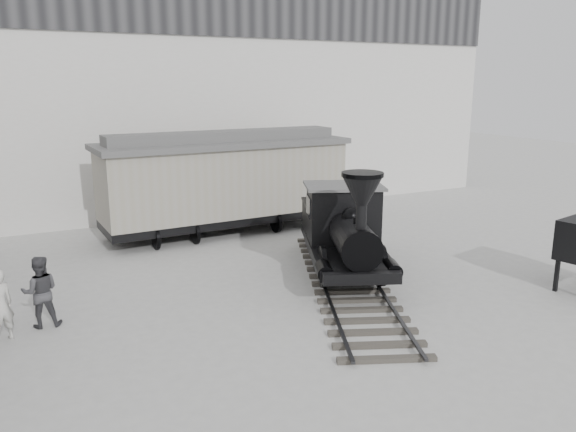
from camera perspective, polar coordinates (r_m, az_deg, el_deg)
ground at (r=14.15m, az=6.50°, el=-11.85°), size 90.00×90.00×0.00m
north_wall at (r=26.61m, az=-11.47°, el=12.14°), size 34.00×2.51×11.00m
locomotive at (r=17.69m, az=5.77°, el=-1.99°), size 6.01×10.34×3.63m
boxcar at (r=22.92m, az=-6.40°, el=3.67°), size 10.24×3.55×4.15m
visitor_b at (r=15.44m, az=-23.86°, el=-7.05°), size 0.97×0.80×1.85m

